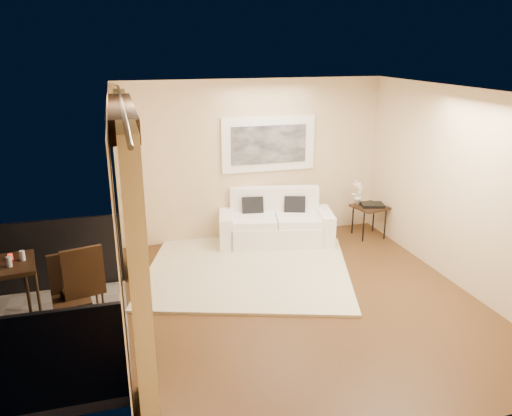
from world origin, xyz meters
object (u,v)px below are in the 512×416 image
object	(u,v)px
bistro_table	(3,271)
orchid	(358,192)
balcony_chair_far	(83,281)
balcony_chair_near	(70,288)
sofa	(275,224)
side_table	(370,209)

from	to	relation	value
bistro_table	orchid	bearing A→B (deg)	17.61
orchid	balcony_chair_far	size ratio (longest dim) A/B	0.41
balcony_chair_far	balcony_chair_near	world-z (taller)	balcony_chair_far
sofa	balcony_chair_far	distance (m)	3.60
side_table	balcony_chair_far	distance (m)	4.98
orchid	side_table	bearing A→B (deg)	-45.85
sofa	bistro_table	bearing A→B (deg)	-143.91
sofa	balcony_chair_far	bearing A→B (deg)	-134.11
side_table	sofa	bearing A→B (deg)	173.44
sofa	side_table	xyz separation A→B (m)	(1.66, -0.19, 0.18)
side_table	orchid	size ratio (longest dim) A/B	1.44
sofa	side_table	distance (m)	1.68
balcony_chair_far	balcony_chair_near	distance (m)	0.17
balcony_chair_near	balcony_chair_far	bearing A→B (deg)	-7.69
orchid	balcony_chair_near	xyz separation A→B (m)	(-4.63, -1.98, -0.22)
sofa	balcony_chair_far	xyz separation A→B (m)	(-2.98, -2.00, 0.30)
sofa	balcony_chair_far	world-z (taller)	balcony_chair_far
orchid	bistro_table	xyz separation A→B (m)	(-5.36, -1.70, -0.04)
sofa	orchid	world-z (taller)	orchid
sofa	bistro_table	distance (m)	4.25
orchid	balcony_chair_far	world-z (taller)	balcony_chair_far
sofa	balcony_chair_near	distance (m)	3.73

